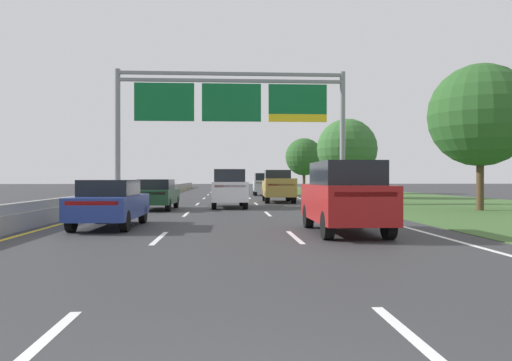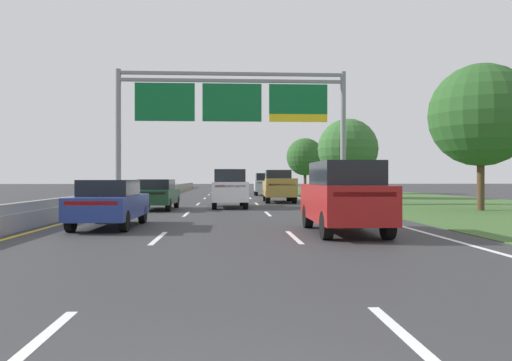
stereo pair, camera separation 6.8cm
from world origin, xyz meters
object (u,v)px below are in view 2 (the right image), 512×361
(car_blue_left_lane_sedan, at_px, (110,203))
(roadside_tree_mid, at_px, (348,149))
(pickup_truck_gold, at_px, (279,186))
(car_darkgreen_left_lane_sedan, at_px, (157,194))
(car_silver_right_lane_suv, at_px, (264,184))
(roadside_tree_distant, at_px, (305,157))
(roadside_tree_near, at_px, (481,115))
(roadside_tree_far, at_px, (351,149))
(car_red_right_lane_suv, at_px, (344,196))
(car_white_centre_lane_suv, at_px, (229,188))
(overhead_sign_gantry, at_px, (232,108))

(car_blue_left_lane_sedan, relative_size, roadside_tree_mid, 0.68)
(pickup_truck_gold, height_order, car_blue_left_lane_sedan, pickup_truck_gold)
(car_darkgreen_left_lane_sedan, distance_m, car_silver_right_lane_suv, 22.75)
(roadside_tree_mid, distance_m, roadside_tree_distant, 23.02)
(roadside_tree_near, bearing_deg, roadside_tree_far, 88.99)
(roadside_tree_mid, bearing_deg, car_red_right_lane_suv, -103.90)
(car_darkgreen_left_lane_sedan, xyz_separation_m, car_blue_left_lane_sedan, (-0.23, -9.35, 0.00))
(car_white_centre_lane_suv, height_order, car_darkgreen_left_lane_sedan, car_white_centre_lane_suv)
(pickup_truck_gold, relative_size, roadside_tree_mid, 0.84)
(roadside_tree_mid, bearing_deg, car_silver_right_lane_suv, 131.62)
(roadside_tree_far, bearing_deg, car_blue_left_lane_sedan, -115.35)
(roadside_tree_far, bearing_deg, car_red_right_lane_suv, -104.29)
(car_silver_right_lane_suv, bearing_deg, roadside_tree_mid, -137.06)
(roadside_tree_distant, bearing_deg, pickup_truck_gold, -102.21)
(pickup_truck_gold, distance_m, roadside_tree_near, 13.79)
(overhead_sign_gantry, height_order, car_darkgreen_left_lane_sedan, overhead_sign_gantry)
(car_darkgreen_left_lane_sedan, bearing_deg, roadside_tree_near, -94.65)
(car_silver_right_lane_suv, distance_m, roadside_tree_far, 11.50)
(roadside_tree_distant, bearing_deg, roadside_tree_mid, -90.09)
(car_blue_left_lane_sedan, height_order, roadside_tree_mid, roadside_tree_mid)
(roadside_tree_far, distance_m, roadside_tree_distant, 11.31)
(car_red_right_lane_suv, xyz_separation_m, car_silver_right_lane_suv, (0.07, 33.13, 0.00))
(car_red_right_lane_suv, bearing_deg, roadside_tree_distant, -7.16)
(roadside_tree_near, relative_size, roadside_tree_far, 1.07)
(overhead_sign_gantry, relative_size, car_red_right_lane_suv, 3.20)
(car_white_centre_lane_suv, height_order, car_silver_right_lane_suv, same)
(pickup_truck_gold, xyz_separation_m, car_darkgreen_left_lane_sedan, (-7.14, -7.81, -0.26))
(roadside_tree_mid, distance_m, roadside_tree_far, 12.66)
(pickup_truck_gold, bearing_deg, roadside_tree_distant, -10.53)
(car_red_right_lane_suv, bearing_deg, car_silver_right_lane_suv, 0.24)
(overhead_sign_gantry, distance_m, roadside_tree_distant, 32.49)
(overhead_sign_gantry, bearing_deg, roadside_tree_mid, 39.73)
(overhead_sign_gantry, xyz_separation_m, roadside_tree_mid, (9.58, 7.96, -2.13))
(pickup_truck_gold, relative_size, car_red_right_lane_suv, 1.16)
(car_red_right_lane_suv, bearing_deg, car_darkgreen_left_lane_sedan, 31.94)
(car_darkgreen_left_lane_sedan, distance_m, roadside_tree_mid, 20.04)
(car_darkgreen_left_lane_sedan, bearing_deg, car_red_right_lane_suv, -146.76)
(roadside_tree_near, xyz_separation_m, roadside_tree_far, (0.50, 28.43, -0.00))
(roadside_tree_mid, relative_size, roadside_tree_far, 0.95)
(car_white_centre_lane_suv, xyz_separation_m, roadside_tree_mid, (9.79, 12.73, 2.96))
(car_white_centre_lane_suv, xyz_separation_m, car_silver_right_lane_suv, (3.43, 19.89, 0.00))
(roadside_tree_mid, bearing_deg, car_white_centre_lane_suv, -127.55)
(roadside_tree_near, height_order, roadside_tree_distant, roadside_tree_near)
(overhead_sign_gantry, bearing_deg, car_darkgreen_left_lane_sedan, -121.34)
(pickup_truck_gold, height_order, car_white_centre_lane_suv, pickup_truck_gold)
(car_white_centre_lane_suv, xyz_separation_m, car_blue_left_lane_sedan, (-3.97, -11.05, -0.28))
(roadside_tree_near, xyz_separation_m, roadside_tree_distant, (-2.76, 39.25, -0.40))
(car_white_centre_lane_suv, relative_size, car_red_right_lane_suv, 1.01)
(car_red_right_lane_suv, distance_m, car_silver_right_lane_suv, 33.13)
(car_darkgreen_left_lane_sedan, height_order, car_silver_right_lane_suv, car_silver_right_lane_suv)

